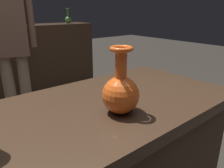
# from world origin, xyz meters

# --- Properties ---
(vase_centerpiece) EXTENTS (0.14, 0.14, 0.26)m
(vase_centerpiece) POSITION_xyz_m (-0.01, -0.11, 0.89)
(vase_centerpiece) COLOR #E55B1E
(vase_centerpiece) RESTS_ON display_plinth
(shelf_vase_far_right) EXTENTS (0.09, 0.09, 0.20)m
(shelf_vase_far_right) POSITION_xyz_m (1.04, 2.21, 1.05)
(shelf_vase_far_right) COLOR #477A38
(shelf_vase_far_right) RESTS_ON back_display_shelf
(visitor_center_back) EXTENTS (0.45, 0.27, 1.53)m
(visitor_center_back) POSITION_xyz_m (0.05, 1.53, 0.89)
(visitor_center_back) COLOR #846B56
(visitor_center_back) RESTS_ON ground_plane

